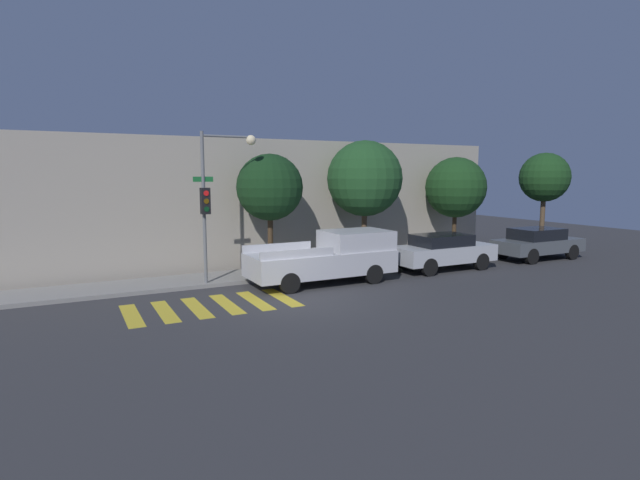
% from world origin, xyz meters
% --- Properties ---
extents(ground_plane, '(60.00, 60.00, 0.00)m').
position_xyz_m(ground_plane, '(0.00, 0.00, 0.00)').
color(ground_plane, '#333335').
extents(sidewalk, '(26.00, 2.18, 0.14)m').
position_xyz_m(sidewalk, '(0.00, 4.29, 0.07)').
color(sidewalk, gray).
rests_on(sidewalk, ground).
extents(building_row, '(26.00, 6.00, 5.41)m').
position_xyz_m(building_row, '(0.00, 8.78, 2.71)').
color(building_row, '#A89E8E').
rests_on(building_row, ground).
extents(crosswalk, '(5.05, 2.60, 0.00)m').
position_xyz_m(crosswalk, '(-2.51, 0.80, 0.00)').
color(crosswalk, gold).
rests_on(crosswalk, ground).
extents(traffic_light_pole, '(2.29, 0.56, 5.42)m').
position_xyz_m(traffic_light_pole, '(-1.58, 3.37, 3.51)').
color(traffic_light_pole, slate).
rests_on(traffic_light_pole, ground).
extents(pickup_truck, '(5.38, 2.08, 1.87)m').
position_xyz_m(pickup_truck, '(2.25, 2.10, 0.94)').
color(pickup_truck, '#BCBCC1').
rests_on(pickup_truck, ground).
extents(sedan_near_corner, '(4.42, 1.79, 1.49)m').
position_xyz_m(sedan_near_corner, '(7.59, 2.10, 0.80)').
color(sedan_near_corner, '#B7BABF').
rests_on(sedan_near_corner, ground).
extents(sedan_middle, '(4.38, 1.84, 1.47)m').
position_xyz_m(sedan_middle, '(13.30, 2.10, 0.78)').
color(sedan_middle, '#4C5156').
rests_on(sedan_middle, ground).
extents(tree_near_corner, '(2.60, 2.60, 4.76)m').
position_xyz_m(tree_near_corner, '(0.84, 4.41, 3.44)').
color(tree_near_corner, '#42301E').
rests_on(tree_near_corner, ground).
extents(tree_midblock, '(3.23, 3.23, 5.40)m').
position_xyz_m(tree_midblock, '(5.19, 4.41, 3.77)').
color(tree_midblock, brown).
rests_on(tree_midblock, ground).
extents(tree_far_end, '(2.86, 2.86, 4.77)m').
position_xyz_m(tree_far_end, '(10.28, 4.41, 3.33)').
color(tree_far_end, '#42301E').
rests_on(tree_far_end, ground).
extents(tree_behind_truck, '(2.59, 2.59, 5.10)m').
position_xyz_m(tree_behind_truck, '(16.42, 4.41, 3.78)').
color(tree_behind_truck, brown).
rests_on(tree_behind_truck, ground).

